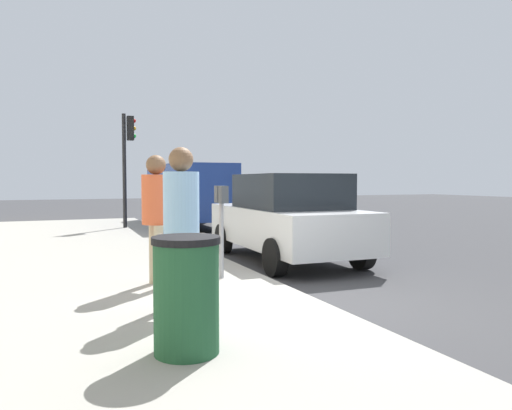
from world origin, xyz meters
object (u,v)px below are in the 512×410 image
traffic_signal (127,151)px  trash_bin (186,295)px  parked_sedan_near (287,217)px  pedestrian_at_meter (156,208)px  pedestrian_bystander (181,213)px  parked_van_far (189,192)px  parking_meter (221,212)px

traffic_signal → trash_bin: (-11.69, 1.21, -1.92)m
parked_sedan_near → trash_bin: bearing=144.7°
pedestrian_at_meter → pedestrian_bystander: size_ratio=0.99×
pedestrian_at_meter → parked_sedan_near: bearing=34.5°
pedestrian_at_meter → pedestrian_bystander: bearing=-88.8°
parked_van_far → traffic_signal: traffic_signal is taller
parking_meter → parked_sedan_near: 2.75m
pedestrian_at_meter → traffic_signal: size_ratio=0.51×
pedestrian_bystander → traffic_signal: traffic_signal is taller
parked_van_far → traffic_signal: 2.60m
pedestrian_bystander → parked_sedan_near: bearing=-24.1°
parking_meter → pedestrian_bystander: size_ratio=0.76×
pedestrian_bystander → trash_bin: pedestrian_bystander is taller
parked_van_far → trash_bin: parked_van_far is taller
pedestrian_bystander → parked_van_far: parked_van_far is taller
parking_meter → parked_sedan_near: bearing=-48.1°
parked_sedan_near → traffic_signal: traffic_signal is taller
parking_meter → parked_van_far: (9.40, -2.04, 0.09)m
parking_meter → parked_van_far: 9.62m
parked_sedan_near → traffic_signal: (6.94, 2.15, 1.68)m
parked_van_far → pedestrian_bystander: bearing=164.4°
parking_meter → parked_sedan_near: size_ratio=0.32×
pedestrian_at_meter → parked_van_far: 10.06m
pedestrian_at_meter → trash_bin: pedestrian_at_meter is taller
parked_sedan_near → pedestrian_bystander: bearing=138.1°
parked_sedan_near → parked_van_far: (7.58, -0.00, 0.36)m
pedestrian_bystander → trash_bin: bearing=-174.9°
parked_sedan_near → traffic_signal: 7.46m
pedestrian_bystander → parking_meter: bearing=-15.1°
parking_meter → parked_van_far: size_ratio=0.27×
parking_meter → trash_bin: (-2.92, 1.32, -0.51)m
parked_sedan_near → traffic_signal: size_ratio=1.23×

